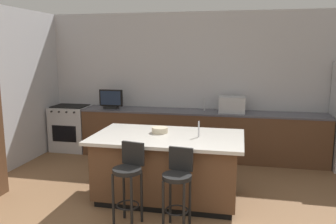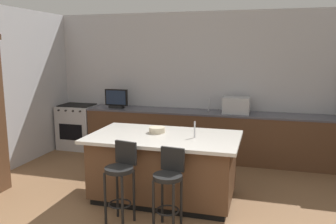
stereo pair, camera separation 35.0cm
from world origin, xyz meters
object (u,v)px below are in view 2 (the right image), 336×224
object	(u,v)px
kitchen_island	(164,166)
range_oven	(78,127)
microwave	(236,105)
bar_stool_right	(169,182)
fruit_bowl	(157,130)
bar_stool_left	(121,176)
tv_monitor	(116,99)

from	to	relation	value
kitchen_island	range_oven	xyz separation A→B (m)	(-2.48, 1.95, 0.00)
kitchen_island	microwave	world-z (taller)	microwave
bar_stool_right	fruit_bowl	bearing A→B (deg)	122.40
bar_stool_left	bar_stool_right	bearing A→B (deg)	12.73
microwave	fruit_bowl	xyz separation A→B (m)	(-0.95, -1.82, -0.11)
range_oven	kitchen_island	bearing A→B (deg)	-38.24
kitchen_island	tv_monitor	bearing A→B (deg)	129.31
tv_monitor	fruit_bowl	bearing A→B (deg)	-51.39
range_oven	fruit_bowl	world-z (taller)	fruit_bowl
microwave	bar_stool_left	bearing A→B (deg)	-112.04
tv_monitor	bar_stool_left	size ratio (longest dim) A/B	0.48
range_oven	bar_stool_left	bearing A→B (deg)	-51.72
range_oven	bar_stool_left	distance (m)	3.51
kitchen_island	fruit_bowl	bearing A→B (deg)	137.52
bar_stool_right	range_oven	bearing A→B (deg)	142.65
kitchen_island	tv_monitor	distance (m)	2.54
range_oven	bar_stool_left	xyz separation A→B (m)	(2.17, -2.75, 0.13)
microwave	bar_stool_left	xyz separation A→B (m)	(-1.12, -2.75, -0.47)
range_oven	microwave	xyz separation A→B (m)	(3.29, 0.00, 0.60)
range_oven	bar_stool_right	distance (m)	3.89
microwave	tv_monitor	xyz separation A→B (m)	(-2.37, -0.05, 0.03)
tv_monitor	fruit_bowl	size ratio (longest dim) A/B	2.08
kitchen_island	bar_stool_right	world-z (taller)	bar_stool_right
microwave	bar_stool_right	world-z (taller)	microwave
microwave	bar_stool_right	xyz separation A→B (m)	(-0.53, -2.74, -0.50)
tv_monitor	bar_stool_left	bearing A→B (deg)	-65.13
microwave	bar_stool_right	distance (m)	2.84
tv_monitor	microwave	bearing A→B (deg)	1.25
fruit_bowl	microwave	bearing A→B (deg)	62.36
kitchen_island	range_oven	size ratio (longest dim) A/B	2.18
kitchen_island	tv_monitor	world-z (taller)	tv_monitor
bar_stool_left	fruit_bowl	distance (m)	1.01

